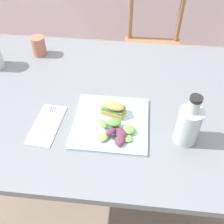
# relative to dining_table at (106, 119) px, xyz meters

# --- Properties ---
(ground_plane) EXTENTS (8.65, 8.65, 0.00)m
(ground_plane) POSITION_rel_dining_table_xyz_m (-0.06, -0.12, -0.61)
(ground_plane) COLOR #7A6B5B
(dining_table) EXTENTS (1.24, 0.88, 0.74)m
(dining_table) POSITION_rel_dining_table_xyz_m (0.00, 0.00, 0.00)
(dining_table) COLOR slate
(dining_table) RESTS_ON ground
(chair_wooden_far) EXTENTS (0.40, 0.40, 0.87)m
(chair_wooden_far) POSITION_rel_dining_table_xyz_m (0.22, 0.85, -0.17)
(chair_wooden_far) COLOR #8E6642
(chair_wooden_far) RESTS_ON ground
(plate_lunch) EXTENTS (0.27, 0.27, 0.01)m
(plate_lunch) POSITION_rel_dining_table_xyz_m (0.04, -0.13, 0.13)
(plate_lunch) COLOR silver
(plate_lunch) RESTS_ON dining_table
(sandwich_half_front) EXTENTS (0.10, 0.08, 0.06)m
(sandwich_half_front) POSITION_rel_dining_table_xyz_m (0.04, -0.09, 0.16)
(sandwich_half_front) COLOR tan
(sandwich_half_front) RESTS_ON plate_lunch
(salad_mixed_greens) EXTENTS (0.14, 0.12, 0.04)m
(salad_mixed_greens) POSITION_rel_dining_table_xyz_m (0.06, -0.19, 0.15)
(salad_mixed_greens) COLOR #3D7033
(salad_mixed_greens) RESTS_ON plate_lunch
(napkin_folded) EXTENTS (0.11, 0.21, 0.00)m
(napkin_folded) POSITION_rel_dining_table_xyz_m (-0.20, -0.17, 0.13)
(napkin_folded) COLOR silver
(napkin_folded) RESTS_ON dining_table
(fork_on_napkin) EXTENTS (0.03, 0.19, 0.00)m
(fork_on_napkin) POSITION_rel_dining_table_xyz_m (-0.19, -0.15, 0.13)
(fork_on_napkin) COLOR silver
(fork_on_napkin) RESTS_ON napkin_folded
(bottle_cold_brew) EXTENTS (0.08, 0.08, 0.20)m
(bottle_cold_brew) POSITION_rel_dining_table_xyz_m (0.30, -0.18, 0.19)
(bottle_cold_brew) COLOR black
(bottle_cold_brew) RESTS_ON dining_table
(cup_extra_side) EXTENTS (0.07, 0.07, 0.09)m
(cup_extra_side) POSITION_rel_dining_table_xyz_m (-0.36, 0.28, 0.17)
(cup_extra_side) COLOR #B2664C
(cup_extra_side) RESTS_ON dining_table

